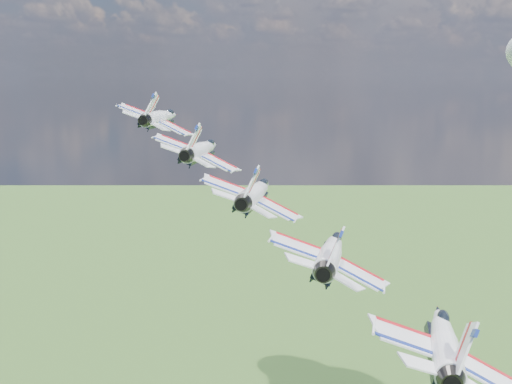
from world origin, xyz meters
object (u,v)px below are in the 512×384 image
at_px(jet_0, 161,117).
at_px(jet_4, 444,340).
at_px(jet_3, 331,252).
at_px(jet_1, 202,149).
at_px(jet_2, 256,192).

xyz_separation_m(jet_0, jet_4, (37.92, -33.34, -10.96)).
bearing_deg(jet_3, jet_1, 127.87).
distance_m(jet_2, jet_4, 25.83).
bearing_deg(jet_4, jet_3, 127.87).
height_order(jet_2, jet_4, jet_2).
bearing_deg(jet_1, jet_3, -52.13).
xyz_separation_m(jet_0, jet_2, (18.96, -16.67, -5.48)).
xyz_separation_m(jet_1, jet_4, (28.44, -25.00, -8.22)).
bearing_deg(jet_2, jet_1, 127.87).
distance_m(jet_3, jet_4, 12.92).
xyz_separation_m(jet_1, jet_3, (18.96, -16.67, -5.48)).
bearing_deg(jet_2, jet_3, -52.13).
bearing_deg(jet_4, jet_0, 127.87).
relative_size(jet_2, jet_3, 1.00).
relative_size(jet_2, jet_4, 1.00).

